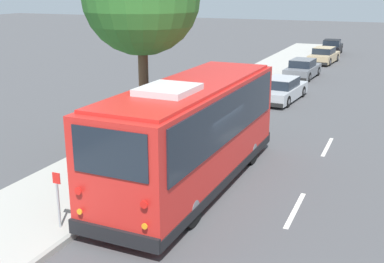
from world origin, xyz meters
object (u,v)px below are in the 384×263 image
(sign_post_near, at_px, (58,199))
(parked_sedan_gray, at_px, (303,69))
(parked_sedan_silver, at_px, (282,90))
(sign_post_far, at_px, (92,180))
(fire_hydrant, at_px, (203,118))
(parked_sedan_black, at_px, (332,47))
(shuttle_bus, at_px, (192,129))
(parked_sedan_tan, at_px, (324,56))

(sign_post_near, bearing_deg, parked_sedan_gray, -3.22)
(parked_sedan_silver, xyz_separation_m, parked_sedan_gray, (7.34, 0.31, 0.01))
(sign_post_far, height_order, fire_hydrant, sign_post_far)
(parked_sedan_gray, relative_size, sign_post_far, 3.08)
(parked_sedan_black, relative_size, sign_post_far, 3.03)
(shuttle_bus, xyz_separation_m, parked_sedan_gray, (20.03, 0.49, -1.24))
(parked_sedan_black, bearing_deg, parked_sedan_tan, -179.83)
(parked_sedan_gray, bearing_deg, parked_sedan_black, 3.02)
(parked_sedan_gray, relative_size, sign_post_near, 3.00)
(shuttle_bus, height_order, sign_post_far, shuttle_bus)
(parked_sedan_silver, relative_size, parked_sedan_tan, 1.03)
(parked_sedan_black, xyz_separation_m, fire_hydrant, (-27.61, 1.57, -0.06))
(shuttle_bus, height_order, parked_sedan_silver, shuttle_bus)
(shuttle_bus, bearing_deg, parked_sedan_black, 1.57)
(parked_sedan_tan, bearing_deg, parked_sedan_black, 6.60)
(parked_sedan_silver, bearing_deg, sign_post_near, 179.10)
(sign_post_near, distance_m, sign_post_far, 1.42)
(parked_sedan_black, xyz_separation_m, sign_post_near, (-37.47, 1.45, 0.29))
(parked_sedan_silver, xyz_separation_m, sign_post_near, (-16.78, 1.66, 0.32))
(parked_sedan_black, bearing_deg, sign_post_near, 176.02)
(parked_sedan_black, height_order, sign_post_near, sign_post_near)
(sign_post_near, relative_size, fire_hydrant, 1.80)
(parked_sedan_silver, relative_size, sign_post_near, 3.22)
(parked_sedan_black, xyz_separation_m, sign_post_far, (-36.04, 1.45, 0.27))
(parked_sedan_gray, distance_m, parked_sedan_tan, 7.42)
(parked_sedan_tan, xyz_separation_m, fire_hydrant, (-21.69, 1.77, -0.05))
(parked_sedan_gray, height_order, sign_post_near, sign_post_near)
(parked_sedan_black, distance_m, sign_post_near, 37.50)
(parked_sedan_silver, distance_m, parked_sedan_tan, 14.76)
(shuttle_bus, relative_size, parked_sedan_tan, 1.99)
(sign_post_far, distance_m, fire_hydrant, 8.44)
(parked_sedan_tan, relative_size, sign_post_near, 3.13)
(parked_sedan_tan, xyz_separation_m, sign_post_far, (-30.12, 1.65, 0.28))
(parked_sedan_silver, bearing_deg, parked_sedan_tan, 4.83)
(parked_sedan_silver, distance_m, fire_hydrant, 7.16)
(parked_sedan_silver, bearing_deg, shuttle_bus, -174.41)
(parked_sedan_gray, height_order, sign_post_far, sign_post_far)
(parked_sedan_silver, height_order, sign_post_far, sign_post_far)
(parked_sedan_gray, distance_m, parked_sedan_black, 13.34)
(sign_post_near, bearing_deg, parked_sedan_silver, -5.66)
(shuttle_bus, relative_size, parked_sedan_gray, 2.07)
(shuttle_bus, height_order, fire_hydrant, shuttle_bus)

